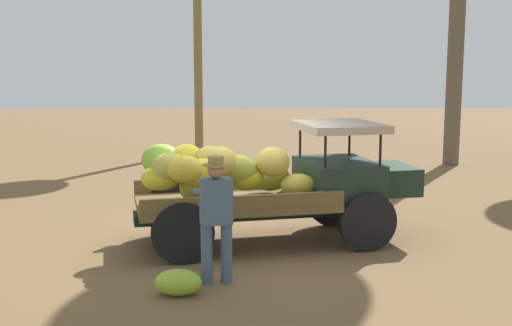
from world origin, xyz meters
TOP-DOWN VIEW (x-y plane):
  - ground_plane at (0.00, 0.00)m, footprint 60.00×60.00m
  - truck at (0.41, -0.06)m, footprint 4.63×2.42m
  - farmer at (-0.43, -1.93)m, footprint 0.52×0.49m
  - loose_banana_bunch at (-0.89, -2.36)m, footprint 0.59×0.40m

SIDE VIEW (x-z plane):
  - ground_plane at x=0.00m, z-range 0.00..0.00m
  - loose_banana_bunch at x=-0.89m, z-range 0.00..0.33m
  - farmer at x=-0.43m, z-range 0.11..1.78m
  - truck at x=0.41m, z-range 0.05..1.94m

